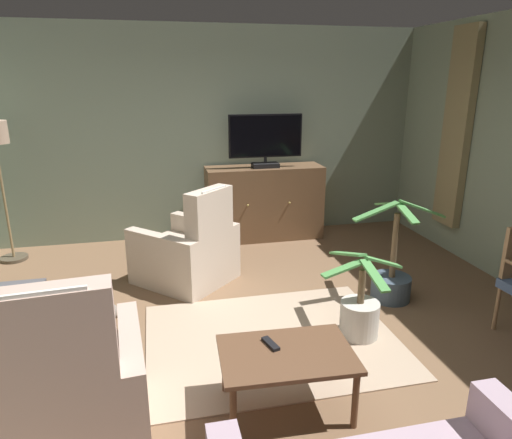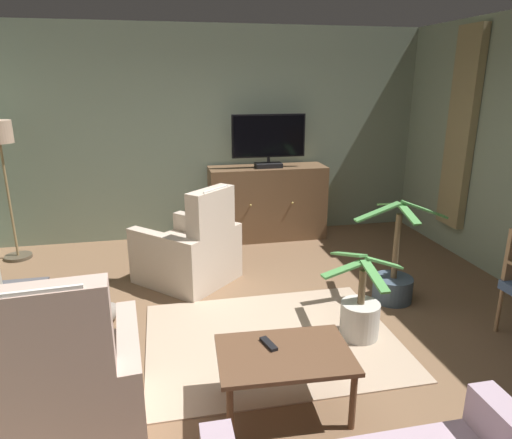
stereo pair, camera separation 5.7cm
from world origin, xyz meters
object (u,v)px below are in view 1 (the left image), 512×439
object	(u,v)px
tv_remote	(271,344)
potted_plant_on_hearth_side	(391,281)
coffee_table	(287,359)
armchair_by_fireplace	(71,393)
cat	(98,319)
armchair_beside_cabinet	(188,253)
potted_plant_tall_palm_by_window	(359,315)
television	(266,139)
tv_cabinet	(264,204)

from	to	relation	value
tv_remote	potted_plant_on_hearth_side	size ratio (longest dim) A/B	0.16
tv_remote	coffee_table	bearing A→B (deg)	23.88
armchair_by_fireplace	cat	world-z (taller)	armchair_by_fireplace
tv_remote	cat	size ratio (longest dim) A/B	0.28
armchair_beside_cabinet	cat	bearing A→B (deg)	-135.50
tv_remote	cat	bearing A→B (deg)	-150.66
coffee_table	potted_plant_tall_palm_by_window	distance (m)	1.16
armchair_beside_cabinet	potted_plant_on_hearth_side	size ratio (longest dim) A/B	1.19
television	tv_remote	xyz separation A→B (m)	(-0.77, -3.30, -0.93)
tv_remote	potted_plant_tall_palm_by_window	size ratio (longest dim) A/B	0.18
potted_plant_tall_palm_by_window	cat	size ratio (longest dim) A/B	1.54
tv_cabinet	coffee_table	world-z (taller)	tv_cabinet
potted_plant_on_hearth_side	cat	xyz separation A→B (m)	(-2.83, 0.02, -0.10)
television	potted_plant_on_hearth_side	bearing A→B (deg)	-68.77
television	armchair_beside_cabinet	size ratio (longest dim) A/B	0.79
tv_cabinet	tv_remote	size ratio (longest dim) A/B	9.34
armchair_by_fireplace	potted_plant_on_hearth_side	world-z (taller)	armchair_by_fireplace
television	tv_remote	distance (m)	3.52
coffee_table	cat	bearing A→B (deg)	134.80
coffee_table	tv_remote	xyz separation A→B (m)	(-0.09, 0.10, 0.06)
television	potted_plant_on_hearth_side	world-z (taller)	television
potted_plant_tall_palm_by_window	potted_plant_on_hearth_side	size ratio (longest dim) A/B	0.91
tv_cabinet	potted_plant_tall_palm_by_window	xyz separation A→B (m)	(0.19, -2.71, -0.28)
tv_remote	television	bearing A→B (deg)	151.03
armchair_by_fireplace	armchair_beside_cabinet	distance (m)	2.40
tv_cabinet	television	bearing A→B (deg)	-90.00
cat	tv_remote	bearing A→B (deg)	-44.82
armchair_by_fireplace	cat	distance (m)	1.39
coffee_table	potted_plant_tall_palm_by_window	xyz separation A→B (m)	(0.87, 0.74, -0.18)
armchair_beside_cabinet	potted_plant_tall_palm_by_window	xyz separation A→B (m)	(1.34, -1.47, -0.13)
tv_remote	armchair_beside_cabinet	xyz separation A→B (m)	(-0.38, 2.11, -0.12)
potted_plant_on_hearth_side	tv_cabinet	bearing A→B (deg)	110.74
coffee_table	potted_plant_tall_palm_by_window	bearing A→B (deg)	40.54
cat	potted_plant_on_hearth_side	bearing A→B (deg)	-0.47
armchair_beside_cabinet	potted_plant_tall_palm_by_window	world-z (taller)	armchair_beside_cabinet
tv_remote	cat	xyz separation A→B (m)	(-1.26, 1.25, -0.35)
armchair_by_fireplace	potted_plant_tall_palm_by_window	size ratio (longest dim) A/B	1.27
potted_plant_tall_palm_by_window	potted_plant_on_hearth_side	xyz separation A→B (m)	(0.62, 0.59, -0.01)
tv_cabinet	tv_remote	distance (m)	3.44
tv_remote	armchair_beside_cabinet	world-z (taller)	armchair_beside_cabinet
tv_cabinet	tv_remote	world-z (taller)	tv_cabinet
armchair_by_fireplace	tv_remote	bearing A→B (deg)	5.27
cat	coffee_table	bearing A→B (deg)	-45.20
tv_remote	armchair_by_fireplace	xyz separation A→B (m)	(-1.26, -0.12, -0.09)
television	armchair_beside_cabinet	xyz separation A→B (m)	(-1.15, -1.19, -1.05)
potted_plant_on_hearth_side	armchair_beside_cabinet	bearing A→B (deg)	155.65
armchair_beside_cabinet	television	bearing A→B (deg)	45.85
coffee_table	cat	xyz separation A→B (m)	(-1.35, 1.36, -0.28)
cat	potted_plant_tall_palm_by_window	bearing A→B (deg)	-15.43
coffee_table	potted_plant_tall_palm_by_window	world-z (taller)	potted_plant_tall_palm_by_window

